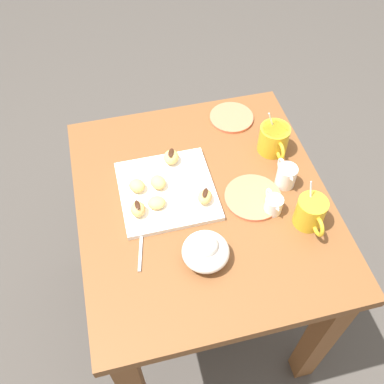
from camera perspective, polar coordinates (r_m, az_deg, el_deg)
ground_plane at (r=1.95m, az=1.03°, el=-14.06°), size 8.00×8.00×0.00m
dining_table at (r=1.44m, az=1.37°, el=-4.76°), size 0.84×0.75×0.74m
pastry_plate_square at (r=1.32m, az=-3.28°, el=0.18°), size 0.28×0.28×0.02m
coffee_mug_mustard_left at (r=1.43m, az=10.66°, el=6.87°), size 0.14×0.10×0.14m
coffee_mug_mustard_right at (r=1.26m, az=15.27°, el=-2.56°), size 0.12×0.08×0.15m
cream_pitcher_white at (r=1.34m, az=12.22°, el=2.17°), size 0.10×0.06×0.07m
ice_cream_bowl at (r=1.16m, az=1.80°, el=-7.64°), size 0.13×0.13×0.09m
chocolate_sauce_pitcher at (r=1.28m, az=10.62°, el=-1.54°), size 0.09×0.05×0.06m
saucer_coral_left at (r=1.32m, az=7.98°, el=-0.69°), size 0.17×0.17×0.01m
saucer_coral_right at (r=1.55m, az=5.19°, el=9.68°), size 0.15×0.15×0.01m
loose_spoon_near_saucer at (r=1.23m, az=-6.64°, el=-6.07°), size 0.16×0.05×0.01m
beignet_0 at (r=1.27m, az=-4.67°, el=-1.29°), size 0.05×0.06×0.03m
beignet_1 at (r=1.31m, az=-7.21°, el=0.82°), size 0.07×0.07×0.03m
beignet_2 at (r=1.37m, az=-2.73°, el=4.57°), size 0.07×0.06×0.04m
chocolate_drizzle_2 at (r=1.35m, az=-2.76°, el=5.16°), size 0.04×0.03×0.00m
beignet_3 at (r=1.31m, az=-4.46°, el=1.28°), size 0.07×0.06×0.03m
beignet_4 at (r=1.25m, az=-7.07°, el=-2.25°), size 0.05×0.05×0.04m
chocolate_drizzle_4 at (r=1.23m, az=-7.17°, el=-1.69°), size 0.04×0.02×0.00m
beignet_5 at (r=1.27m, az=1.61°, el=-0.65°), size 0.06×0.06×0.04m
chocolate_drizzle_5 at (r=1.25m, az=1.63°, el=-0.10°), size 0.04×0.03×0.00m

